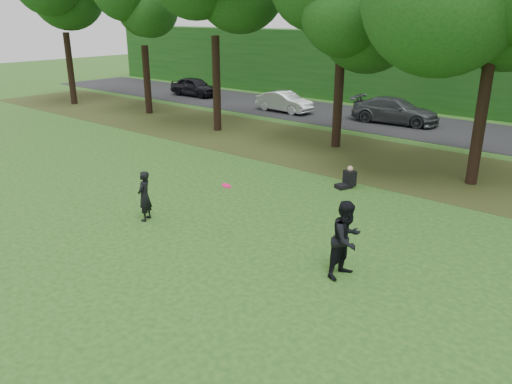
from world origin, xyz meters
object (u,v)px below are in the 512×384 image
at_px(player_left, 144,196).
at_px(seated_person, 348,179).
at_px(frisbee, 227,186).
at_px(player_right, 346,239).

height_order(player_left, seated_person, player_left).
height_order(player_left, frisbee, frisbee).
distance_m(player_right, frisbee, 3.74).
xyz_separation_m(player_right, seated_person, (-3.33, 5.95, -0.68)).
relative_size(player_left, frisbee, 4.45).
xyz_separation_m(player_left, player_right, (6.65, 0.91, 0.18)).
bearing_deg(player_right, seated_person, 36.92).
bearing_deg(seated_person, frisbee, -71.97).
height_order(player_right, frisbee, player_right).
relative_size(player_right, seated_person, 2.38).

